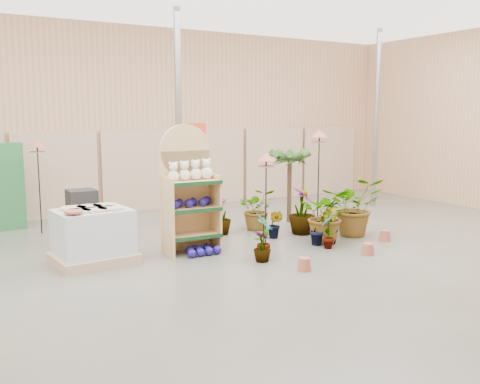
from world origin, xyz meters
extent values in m
cube|color=#4F4F47|center=(0.00, 0.00, -0.05)|extent=(15.00, 12.00, 0.10)
cube|color=tan|center=(0.00, 6.05, 2.25)|extent=(15.00, 0.10, 4.50)
cylinder|color=gray|center=(5.50, 3.50, 2.25)|extent=(0.14, 0.14, 4.50)
cylinder|color=gray|center=(0.00, 3.50, 2.25)|extent=(0.14, 0.14, 4.50)
cube|color=tan|center=(-2.00, 5.92, 1.00)|extent=(1.90, 0.06, 2.00)
cube|color=tan|center=(0.00, 5.92, 1.00)|extent=(1.90, 0.06, 2.00)
cube|color=tan|center=(2.00, 5.92, 1.00)|extent=(1.90, 0.06, 2.00)
cube|color=tan|center=(4.00, 5.92, 1.00)|extent=(1.90, 0.06, 2.00)
cube|color=tan|center=(6.00, 5.92, 1.00)|extent=(1.90, 0.06, 2.00)
cube|color=tan|center=(-0.62, 1.82, 0.88)|extent=(0.93, 0.13, 1.75)
cylinder|color=tan|center=(-0.62, 1.82, 1.75)|extent=(0.93, 0.13, 0.93)
cube|color=tan|center=(-0.62, 1.56, 0.31)|extent=(0.91, 0.56, 0.04)
cube|color=#0F3819|center=(-0.62, 1.30, 0.31)|extent=(0.89, 0.08, 0.06)
cube|color=tan|center=(-0.62, 1.56, 0.77)|extent=(0.91, 0.56, 0.04)
cube|color=#0F3819|center=(-0.62, 1.30, 0.77)|extent=(0.89, 0.08, 0.06)
cube|color=tan|center=(-0.62, 1.56, 1.24)|extent=(0.91, 0.56, 0.04)
cube|color=#0F3819|center=(-0.62, 1.30, 1.24)|extent=(0.89, 0.08, 0.06)
cube|color=tan|center=(-1.06, 1.56, 0.67)|extent=(0.07, 0.52, 1.34)
cube|color=tan|center=(-0.18, 1.56, 0.67)|extent=(0.07, 0.52, 1.34)
sphere|color=white|center=(-0.93, 1.62, 1.35)|extent=(0.19, 0.19, 0.19)
sphere|color=white|center=(-0.93, 1.62, 1.50)|extent=(0.14, 0.14, 0.14)
sphere|color=white|center=(-0.72, 1.62, 1.35)|extent=(0.20, 0.20, 0.20)
sphere|color=white|center=(-0.72, 1.62, 1.51)|extent=(0.14, 0.14, 0.14)
sphere|color=white|center=(-0.52, 1.62, 1.36)|extent=(0.21, 0.21, 0.21)
sphere|color=white|center=(-0.52, 1.62, 1.52)|extent=(0.14, 0.14, 0.14)
sphere|color=white|center=(-0.31, 1.62, 1.37)|extent=(0.22, 0.22, 0.22)
sphere|color=white|center=(-0.31, 1.62, 1.54)|extent=(0.14, 0.14, 0.14)
sphere|color=navy|center=(-0.95, 1.54, 0.87)|extent=(0.15, 0.15, 0.15)
sphere|color=navy|center=(-0.82, 1.66, 0.87)|extent=(0.15, 0.15, 0.15)
sphere|color=navy|center=(-0.69, 1.54, 0.87)|extent=(0.15, 0.15, 0.15)
sphere|color=navy|center=(-0.55, 1.66, 0.87)|extent=(0.15, 0.15, 0.15)
sphere|color=navy|center=(-0.42, 1.54, 0.87)|extent=(0.15, 0.15, 0.15)
sphere|color=navy|center=(-0.29, 1.66, 0.87)|extent=(0.15, 0.15, 0.15)
sphere|color=navy|center=(-0.79, 1.22, 0.07)|extent=(0.15, 0.15, 0.15)
sphere|color=navy|center=(-0.71, 1.46, 0.07)|extent=(0.15, 0.15, 0.15)
sphere|color=navy|center=(-0.63, 1.22, 0.07)|extent=(0.15, 0.15, 0.15)
sphere|color=navy|center=(-0.55, 1.46, 0.07)|extent=(0.15, 0.15, 0.15)
sphere|color=navy|center=(-0.47, 1.22, 0.07)|extent=(0.15, 0.15, 0.15)
sphere|color=navy|center=(-0.39, 1.46, 0.07)|extent=(0.15, 0.15, 0.15)
sphere|color=navy|center=(-0.31, 1.22, 0.07)|extent=(0.15, 0.15, 0.15)
cube|color=tan|center=(-2.28, 1.76, 0.08)|extent=(1.32, 1.13, 0.15)
cube|color=silver|center=(-2.28, 1.76, 0.51)|extent=(1.21, 1.02, 0.72)
cylinder|color=#BCA994|center=(-2.54, 1.61, 0.89)|extent=(0.41, 0.41, 0.04)
cylinder|color=#BCA994|center=(-2.28, 1.61, 0.89)|extent=(0.41, 0.41, 0.04)
cylinder|color=#BCA994|center=(-2.03, 1.61, 0.89)|extent=(0.41, 0.41, 0.04)
cylinder|color=#BCA994|center=(-2.54, 1.92, 0.89)|extent=(0.41, 0.41, 0.04)
cylinder|color=#BCA994|center=(-2.28, 1.92, 0.89)|extent=(0.41, 0.41, 0.04)
cylinder|color=#BCA994|center=(-2.03, 1.92, 0.89)|extent=(0.41, 0.41, 0.04)
cube|color=black|center=(-2.09, 3.22, 0.25)|extent=(0.50, 0.50, 0.50)
cube|color=black|center=(-2.09, 3.22, 0.75)|extent=(0.50, 0.50, 0.50)
cylinder|color=gray|center=(0.10, 3.00, 1.10)|extent=(0.05, 0.05, 2.20)
cube|color=red|center=(0.10, 2.96, 2.00)|extent=(0.50, 0.03, 0.40)
cylinder|color=black|center=(0.72, 1.29, 0.73)|extent=(0.02, 0.02, 1.46)
cylinder|color=#9F513E|center=(0.72, 1.29, 1.46)|extent=(0.30, 0.30, 0.02)
cone|color=#9F513E|center=(0.72, 1.29, 1.63)|extent=(0.34, 0.34, 0.14)
cylinder|color=black|center=(2.28, 1.76, 0.91)|extent=(0.02, 0.02, 1.83)
cylinder|color=#9F513E|center=(2.28, 1.76, 1.83)|extent=(0.30, 0.30, 0.02)
cone|color=#9F513E|center=(2.28, 1.76, 2.00)|extent=(0.34, 0.34, 0.14)
cylinder|color=black|center=(-2.62, 4.44, 0.82)|extent=(0.02, 0.02, 1.64)
cylinder|color=#9F513E|center=(-2.62, 4.44, 1.64)|extent=(0.30, 0.30, 0.02)
cone|color=#9F513E|center=(-2.62, 4.44, 1.81)|extent=(0.34, 0.34, 0.14)
cylinder|color=#402D1C|center=(2.36, 2.88, 0.68)|extent=(0.10, 0.10, 1.36)
imported|color=#264917|center=(0.31, 0.71, 0.37)|extent=(0.46, 0.46, 0.74)
imported|color=#264917|center=(1.60, 0.88, 0.30)|extent=(0.35, 0.29, 0.60)
imported|color=#264917|center=(1.85, 0.94, 0.52)|extent=(1.25, 1.23, 1.05)
imported|color=#264917|center=(1.89, 1.77, 0.47)|extent=(0.73, 0.73, 0.95)
imported|color=#264917|center=(2.70, 1.84, 0.32)|extent=(0.34, 0.23, 0.63)
imported|color=#264917|center=(1.20, 1.71, 0.28)|extent=(0.38, 0.39, 0.56)
imported|color=#264917|center=(1.34, 2.57, 0.43)|extent=(1.01, 0.96, 0.87)
imported|color=#264917|center=(0.11, 0.45, 0.26)|extent=(0.35, 0.35, 0.51)
imported|color=#264917|center=(1.59, 0.59, 0.34)|extent=(0.42, 0.42, 0.67)
imported|color=#264917|center=(1.85, 0.87, 0.33)|extent=(0.32, 0.39, 0.66)
imported|color=#264917|center=(2.71, 1.14, 0.58)|extent=(1.30, 1.22, 1.16)
imported|color=#264917|center=(0.46, 2.54, 0.37)|extent=(0.52, 0.52, 0.74)
camera|label=1|loc=(-4.44, -6.69, 2.39)|focal=40.00mm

